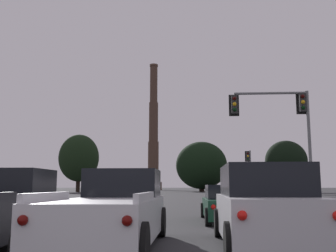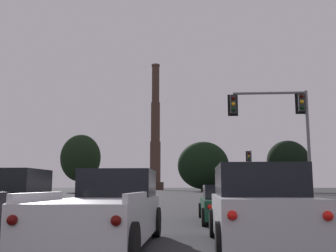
# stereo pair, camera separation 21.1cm
# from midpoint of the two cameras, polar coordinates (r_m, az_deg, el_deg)

# --- Properties ---
(sedan_right_lane_front) EXTENTS (2.05, 4.73, 1.43)m
(sedan_right_lane_front) POSITION_cam_midpoint_polar(r_m,az_deg,el_deg) (16.03, 8.24, -11.16)
(sedan_right_lane_front) COLOR #0F3823
(sedan_right_lane_front) RESTS_ON ground_plane
(pickup_truck_center_lane_second) EXTENTS (2.20, 5.51, 1.82)m
(pickup_truck_center_lane_second) POSITION_cam_midpoint_polar(r_m,az_deg,el_deg) (9.38, -8.65, -12.14)
(pickup_truck_center_lane_second) COLOR silver
(pickup_truck_center_lane_second) RESTS_ON ground_plane
(suv_right_lane_second) EXTENTS (2.14, 4.92, 1.86)m
(suv_right_lane_second) POSITION_cam_midpoint_polar(r_m,az_deg,el_deg) (9.36, 13.16, -11.44)
(suv_right_lane_second) COLOR silver
(suv_right_lane_second) RESTS_ON ground_plane
(traffic_light_far_right) EXTENTS (0.78, 0.50, 5.50)m
(traffic_light_far_right) POSITION_cam_midpoint_polar(r_m,az_deg,el_deg) (47.03, 11.59, -5.79)
(traffic_light_far_right) COLOR slate
(traffic_light_far_right) RESTS_ON ground_plane
(traffic_light_overhead_right) EXTENTS (4.56, 0.50, 6.68)m
(traffic_light_overhead_right) POSITION_cam_midpoint_polar(r_m,az_deg,el_deg) (22.86, 16.11, 0.90)
(traffic_light_overhead_right) COLOR slate
(traffic_light_overhead_right) RESTS_ON ground_plane
(smokestack) EXTENTS (5.95, 5.95, 44.62)m
(smokestack) POSITION_cam_midpoint_polar(r_m,az_deg,el_deg) (137.54, -2.18, -1.94)
(smokestack) COLOR #3C2B22
(smokestack) RESTS_ON ground_plane
(treeline_far_right) EXTENTS (9.03, 8.13, 11.18)m
(treeline_far_right) POSITION_cam_midpoint_polar(r_m,az_deg,el_deg) (89.40, 16.71, -4.89)
(treeline_far_right) COLOR black
(treeline_far_right) RESTS_ON ground_plane
(treeline_far_left) EXTENTS (12.33, 11.10, 12.01)m
(treeline_far_left) POSITION_cam_midpoint_polar(r_m,az_deg,el_deg) (95.52, 4.81, -5.71)
(treeline_far_left) COLOR black
(treeline_far_left) RESTS_ON ground_plane
(treeline_center_right) EXTENTS (9.16, 8.24, 13.10)m
(treeline_center_right) POSITION_cam_midpoint_polar(r_m,az_deg,el_deg) (92.28, -12.88, -4.55)
(treeline_center_right) COLOR black
(treeline_center_right) RESTS_ON ground_plane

